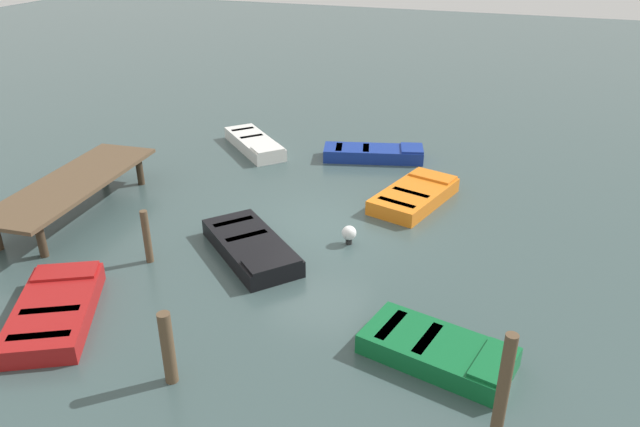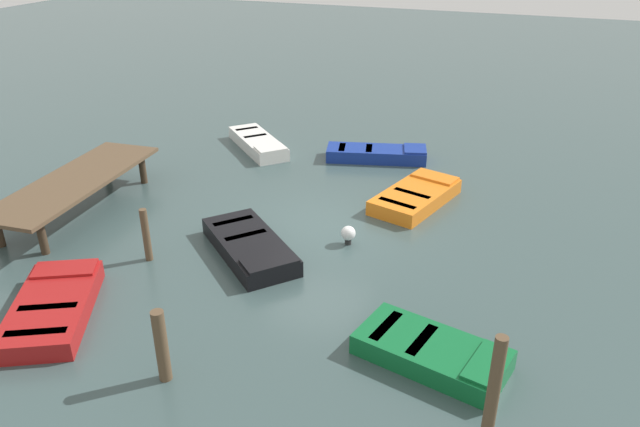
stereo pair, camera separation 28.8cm
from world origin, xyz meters
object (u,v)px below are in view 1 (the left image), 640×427
at_px(rowboat_white, 255,143).
at_px(mooring_piling_mid_right, 147,237).
at_px(mooring_piling_far_left, 168,348).
at_px(rowboat_orange, 415,195).
at_px(mooring_piling_mid_left, 502,396).
at_px(marker_buoy, 349,233).
at_px(dock_segment, 73,185).
at_px(rowboat_blue, 374,153).
at_px(rowboat_black, 251,247).
at_px(rowboat_green, 438,350).
at_px(rowboat_red, 55,310).

distance_m(rowboat_white, mooring_piling_mid_right, 7.70).
height_order(rowboat_white, mooring_piling_far_left, mooring_piling_far_left).
height_order(rowboat_orange, mooring_piling_mid_right, mooring_piling_mid_right).
bearing_deg(mooring_piling_mid_left, marker_buoy, 36.21).
relative_size(dock_segment, rowboat_blue, 1.68).
height_order(rowboat_orange, marker_buoy, marker_buoy).
bearing_deg(mooring_piling_far_left, marker_buoy, -14.24).
bearing_deg(mooring_piling_mid_left, mooring_piling_mid_right, 69.43).
distance_m(rowboat_blue, mooring_piling_mid_right, 8.73).
xyz_separation_m(rowboat_black, rowboat_orange, (4.20, -3.04, 0.00)).
relative_size(rowboat_black, rowboat_orange, 1.00).
distance_m(rowboat_orange, mooring_piling_mid_left, 8.85).
relative_size(rowboat_black, rowboat_green, 1.10).
bearing_deg(rowboat_white, rowboat_black, -22.05).
bearing_deg(mooring_piling_mid_right, mooring_piling_mid_left, -110.57).
bearing_deg(rowboat_black, rowboat_red, -83.88).
bearing_deg(rowboat_blue, rowboat_black, -113.62).
relative_size(rowboat_orange, mooring_piling_far_left, 2.26).
distance_m(rowboat_black, mooring_piling_far_left, 4.47).
relative_size(mooring_piling_mid_left, marker_buoy, 4.50).
relative_size(mooring_piling_mid_left, mooring_piling_mid_right, 1.65).
distance_m(rowboat_red, mooring_piling_far_left, 3.28).
bearing_deg(marker_buoy, mooring_piling_mid_left, -143.79).
relative_size(mooring_piling_mid_right, marker_buoy, 2.72).
bearing_deg(rowboat_red, marker_buoy, -70.84).
bearing_deg(mooring_piling_mid_left, rowboat_red, 86.90).
height_order(rowboat_green, mooring_piling_mid_left, mooring_piling_mid_left).
distance_m(rowboat_blue, mooring_piling_mid_left, 12.19).
distance_m(rowboat_red, mooring_piling_mid_right, 2.65).
distance_m(rowboat_green, rowboat_red, 7.52).
xyz_separation_m(dock_segment, mooring_piling_far_left, (-4.86, -5.97, -0.14)).
relative_size(rowboat_white, mooring_piling_mid_right, 2.31).
distance_m(rowboat_white, mooring_piling_far_left, 11.55).
relative_size(rowboat_blue, marker_buoy, 7.03).
bearing_deg(rowboat_red, dock_segment, 6.68).
bearing_deg(dock_segment, mooring_piling_mid_left, -116.24).
distance_m(rowboat_blue, rowboat_white, 4.13).
bearing_deg(rowboat_orange, mooring_piling_mid_right, 151.83).
xyz_separation_m(rowboat_white, marker_buoy, (-5.27, -5.02, 0.07)).
height_order(dock_segment, mooring_piling_mid_right, mooring_piling_mid_right).
bearing_deg(rowboat_white, rowboat_red, -44.22).
bearing_deg(mooring_piling_mid_right, rowboat_orange, -44.29).
xyz_separation_m(rowboat_white, rowboat_orange, (-2.37, -6.04, 0.00)).
relative_size(dock_segment, mooring_piling_far_left, 4.02).
distance_m(rowboat_red, marker_buoy, 6.74).
relative_size(dock_segment, marker_buoy, 11.81).
xyz_separation_m(rowboat_black, rowboat_red, (-3.64, 2.58, 0.00)).
xyz_separation_m(rowboat_black, mooring_piling_mid_left, (-4.10, -5.97, 0.86)).
height_order(mooring_piling_mid_left, mooring_piling_mid_right, mooring_piling_mid_left).
bearing_deg(rowboat_red, rowboat_green, -107.71).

